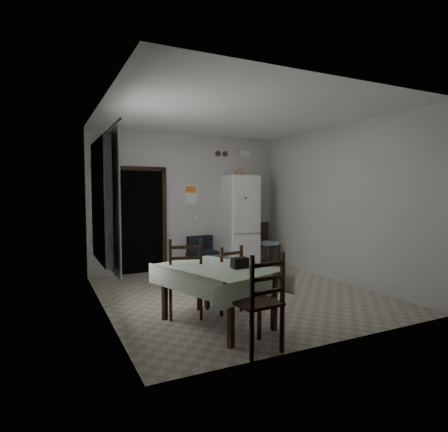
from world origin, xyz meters
TOP-DOWN VIEW (x-y plane):
  - ground at (0.00, 0.00)m, footprint 4.50×4.50m
  - ceiling at (0.00, 0.00)m, footprint 4.20×4.50m
  - wall_back at (0.00, 2.25)m, footprint 4.20×0.02m
  - wall_front at (0.00, -2.25)m, footprint 4.20×0.02m
  - wall_left at (-2.10, 0.00)m, footprint 0.02×4.50m
  - wall_right at (2.10, 0.00)m, footprint 0.02×4.50m
  - doorway at (-1.05, 2.45)m, footprint 1.06×0.52m
  - window_recess at (-2.15, -0.20)m, footprint 0.10×1.20m
  - curtain at (-2.04, -0.20)m, footprint 0.02×1.45m
  - curtain_rod at (-2.03, -0.20)m, footprint 0.02×1.60m
  - calendar at (0.05, 2.24)m, footprint 0.28×0.02m
  - calendar_image at (0.05, 2.23)m, footprint 0.24×0.01m
  - light_switch at (0.15, 2.24)m, footprint 0.08×0.02m
  - vent_left at (0.70, 2.23)m, footprint 0.12×0.03m
  - vent_right at (0.88, 2.23)m, footprint 0.12×0.03m
  - emergency_light at (1.35, 2.21)m, footprint 0.25×0.07m
  - fridge at (1.09, 1.93)m, footprint 0.71×0.71m
  - tan_cone at (1.04, 1.86)m, footprint 0.22×0.22m
  - navy_seat at (0.21, 1.93)m, footprint 0.65×0.64m
  - corner_chair at (1.68, 1.71)m, footprint 0.50×0.50m
  - dining_table at (-0.91, -1.16)m, footprint 1.33×1.64m
  - black_bag at (-0.69, -1.35)m, footprint 0.20×0.13m
  - dining_chair_far_left at (-1.15, -0.65)m, footprint 0.57×0.57m
  - dining_chair_far_right at (-0.58, -0.70)m, footprint 0.47×0.47m
  - dining_chair_near_head at (-0.86, -2.03)m, footprint 0.50×0.50m

SIDE VIEW (x-z plane):
  - ground at x=0.00m, z-range 0.00..0.00m
  - navy_seat at x=0.21m, z-range 0.00..0.72m
  - dining_table at x=-0.91m, z-range 0.00..0.74m
  - dining_chair_far_right at x=-0.58m, z-range 0.00..0.93m
  - corner_chair at x=1.68m, z-range 0.00..0.97m
  - dining_chair_near_head at x=-0.86m, z-range 0.00..1.06m
  - dining_chair_far_left at x=-1.15m, z-range 0.00..1.07m
  - black_bag at x=-0.69m, z-range 0.74..0.87m
  - fridge at x=1.09m, z-range 0.00..2.03m
  - doorway at x=-1.05m, z-range -0.05..2.17m
  - light_switch at x=0.15m, z-range 1.04..1.16m
  - wall_back at x=0.00m, z-range 0.00..2.90m
  - wall_front at x=0.00m, z-range 0.00..2.90m
  - wall_left at x=-2.10m, z-range 0.00..2.90m
  - wall_right at x=2.10m, z-range 0.00..2.90m
  - window_recess at x=-2.15m, z-range 0.75..2.35m
  - curtain at x=-2.04m, z-range 0.62..2.48m
  - calendar at x=0.05m, z-range 1.42..1.82m
  - calendar_image at x=0.05m, z-range 1.65..1.79m
  - tan_cone at x=1.04m, z-range 2.03..2.19m
  - curtain_rod at x=-2.03m, z-range 2.49..2.51m
  - vent_left at x=0.70m, z-range 2.46..2.58m
  - vent_right at x=0.88m, z-range 2.46..2.58m
  - emergency_light at x=1.35m, z-range 2.50..2.59m
  - ceiling at x=0.00m, z-range 2.89..2.91m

